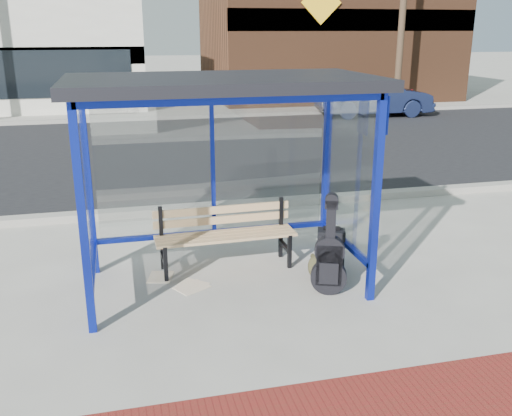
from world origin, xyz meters
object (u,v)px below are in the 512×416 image
object	(u,v)px
suitcase	(331,250)
backpack	(319,268)
parked_car	(375,97)
bench	(225,232)
guitar_bag	(329,260)
fire_hydrant	(411,98)

from	to	relation	value
suitcase	backpack	xyz separation A→B (m)	(-0.23, -0.22, -0.12)
backpack	parked_car	world-z (taller)	parked_car
bench	guitar_bag	size ratio (longest dim) A/B	1.57
backpack	fire_hydrant	size ratio (longest dim) A/B	0.46
backpack	fire_hydrant	bearing A→B (deg)	51.89
bench	backpack	bearing A→B (deg)	-34.20
guitar_bag	parked_car	world-z (taller)	parked_car
suitcase	backpack	distance (m)	0.33
bench	suitcase	size ratio (longest dim) A/B	2.98
bench	backpack	distance (m)	1.26
bench	suitcase	xyz separation A→B (m)	(1.25, -0.45, -0.20)
bench	parked_car	distance (m)	13.78
guitar_bag	suitcase	distance (m)	0.66
bench	guitar_bag	distance (m)	1.44
bench	parked_car	size ratio (longest dim) A/B	0.45
suitcase	backpack	bearing A→B (deg)	-116.09
guitar_bag	backpack	xyz separation A→B (m)	(0.02, 0.38, -0.26)
bench	backpack	size ratio (longest dim) A/B	5.43
bench	parked_car	bearing A→B (deg)	56.06
fire_hydrant	suitcase	bearing A→B (deg)	-121.71
parked_car	suitcase	bearing A→B (deg)	154.31
guitar_bag	fire_hydrant	size ratio (longest dim) A/B	1.61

